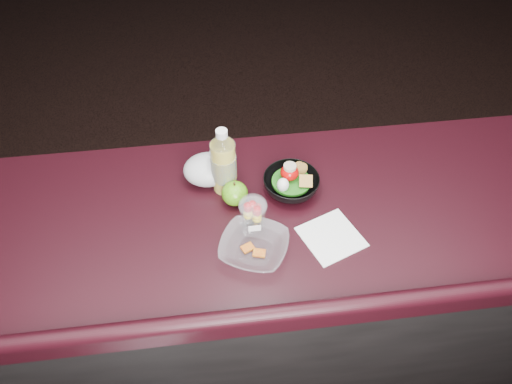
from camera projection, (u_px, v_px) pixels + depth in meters
room_shell at (348, 13)px, 0.74m from camera, size 8.00×8.00×8.00m
counter at (282, 296)px, 1.92m from camera, size 4.06×0.71×1.02m
lemonade_bottle at (224, 165)px, 1.53m from camera, size 0.08×0.08×0.24m
fruit_cup at (253, 213)px, 1.46m from camera, size 0.08×0.08×0.12m
green_apple at (235, 193)px, 1.54m from camera, size 0.08×0.08×0.09m
plastic_bag at (209, 168)px, 1.59m from camera, size 0.16×0.13×0.12m
snack_bowl at (291, 183)px, 1.58m from camera, size 0.19×0.19×0.10m
takeout_bowl at (254, 247)px, 1.42m from camera, size 0.25×0.25×0.05m
paper_napkin at (331, 237)px, 1.47m from camera, size 0.21×0.21×0.00m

